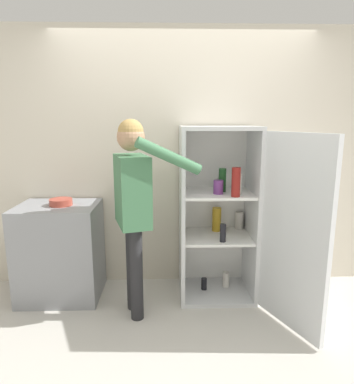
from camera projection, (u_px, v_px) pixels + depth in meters
ground_plane at (188, 332)px, 2.75m from camera, size 12.00×12.00×0.00m
wall_back at (183, 160)px, 3.44m from camera, size 7.00×0.06×2.55m
refrigerator at (232, 216)px, 3.13m from camera, size 1.02×1.22×1.62m
person at (133, 194)px, 2.81m from camera, size 0.74×0.55×1.68m
counter at (60, 251)px, 3.25m from camera, size 0.74×0.58×0.90m
bowl at (61, 202)px, 3.15m from camera, size 0.21×0.21×0.06m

